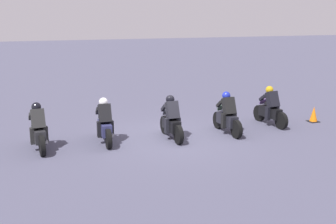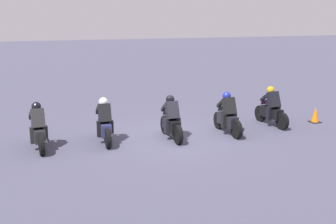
{
  "view_description": "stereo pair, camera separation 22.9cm",
  "coord_description": "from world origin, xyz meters",
  "px_view_note": "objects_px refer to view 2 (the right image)",
  "views": [
    {
      "loc": [
        -13.46,
        5.0,
        4.19
      ],
      "look_at": [
        0.12,
        0.01,
        0.9
      ],
      "focal_mm": 45.94,
      "sensor_mm": 36.0,
      "label": 1
    },
    {
      "loc": [
        -13.54,
        4.79,
        4.19
      ],
      "look_at": [
        0.12,
        0.01,
        0.9
      ],
      "focal_mm": 45.94,
      "sensor_mm": 36.0,
      "label": 2
    }
  ],
  "objects_px": {
    "rider_lane_b": "(228,117)",
    "rider_lane_e": "(38,130)",
    "rider_lane_a": "(271,109)",
    "rider_lane_c": "(171,121)",
    "rider_lane_d": "(105,124)",
    "traffic_cone": "(315,115)"
  },
  "relations": [
    {
      "from": "rider_lane_b",
      "to": "rider_lane_e",
      "type": "relative_size",
      "value": 1.0
    },
    {
      "from": "rider_lane_a",
      "to": "rider_lane_c",
      "type": "relative_size",
      "value": 1.0
    },
    {
      "from": "rider_lane_c",
      "to": "rider_lane_a",
      "type": "bearing_deg",
      "value": -83.25
    },
    {
      "from": "rider_lane_c",
      "to": "rider_lane_d",
      "type": "height_order",
      "value": "same"
    },
    {
      "from": "rider_lane_d",
      "to": "traffic_cone",
      "type": "distance_m",
      "value": 8.42
    },
    {
      "from": "rider_lane_d",
      "to": "rider_lane_c",
      "type": "bearing_deg",
      "value": -95.26
    },
    {
      "from": "rider_lane_c",
      "to": "rider_lane_b",
      "type": "bearing_deg",
      "value": -90.48
    },
    {
      "from": "rider_lane_e",
      "to": "traffic_cone",
      "type": "bearing_deg",
      "value": -93.73
    },
    {
      "from": "rider_lane_a",
      "to": "rider_lane_c",
      "type": "xyz_separation_m",
      "value": [
        -0.45,
        4.26,
        0.0
      ]
    },
    {
      "from": "rider_lane_b",
      "to": "traffic_cone",
      "type": "relative_size",
      "value": 3.31
    },
    {
      "from": "rider_lane_d",
      "to": "rider_lane_e",
      "type": "xyz_separation_m",
      "value": [
        -0.03,
        2.12,
        0.0
      ]
    },
    {
      "from": "rider_lane_c",
      "to": "rider_lane_e",
      "type": "relative_size",
      "value": 1.0
    },
    {
      "from": "rider_lane_c",
      "to": "rider_lane_d",
      "type": "xyz_separation_m",
      "value": [
        0.32,
        2.25,
        0.0
      ]
    },
    {
      "from": "rider_lane_c",
      "to": "traffic_cone",
      "type": "relative_size",
      "value": 3.31
    },
    {
      "from": "rider_lane_d",
      "to": "rider_lane_b",
      "type": "bearing_deg",
      "value": -91.88
    },
    {
      "from": "rider_lane_c",
      "to": "traffic_cone",
      "type": "xyz_separation_m",
      "value": [
        0.26,
        -6.17,
        -0.34
      ]
    },
    {
      "from": "rider_lane_e",
      "to": "traffic_cone",
      "type": "distance_m",
      "value": 10.54
    },
    {
      "from": "rider_lane_a",
      "to": "traffic_cone",
      "type": "height_order",
      "value": "rider_lane_a"
    },
    {
      "from": "rider_lane_b",
      "to": "rider_lane_c",
      "type": "height_order",
      "value": "same"
    },
    {
      "from": "rider_lane_c",
      "to": "rider_lane_e",
      "type": "bearing_deg",
      "value": 86.9
    },
    {
      "from": "rider_lane_b",
      "to": "rider_lane_c",
      "type": "bearing_deg",
      "value": 88.92
    },
    {
      "from": "rider_lane_a",
      "to": "rider_lane_c",
      "type": "height_order",
      "value": "same"
    }
  ]
}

